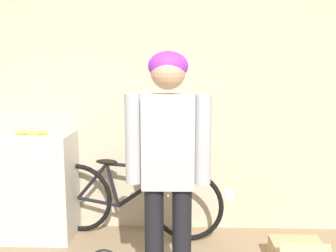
{
  "coord_description": "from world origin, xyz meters",
  "views": [
    {
      "loc": [
        0.06,
        -1.41,
        1.68
      ],
      "look_at": [
        -0.03,
        1.15,
        1.26
      ],
      "focal_mm": 42.0,
      "sensor_mm": 36.0,
      "label": 1
    }
  ],
  "objects": [
    {
      "name": "side_shelf",
      "position": [
        -1.42,
        2.17,
        0.51
      ],
      "size": [
        0.88,
        0.48,
        1.02
      ],
      "color": "beige",
      "rests_on": "ground_plane"
    },
    {
      "name": "wall_back",
      "position": [
        0.0,
        2.46,
        1.3
      ],
      "size": [
        8.0,
        0.07,
        2.6
      ],
      "color": "beige",
      "rests_on": "ground_plane"
    },
    {
      "name": "bicycle",
      "position": [
        -0.42,
        2.21,
        0.37
      ],
      "size": [
        1.77,
        0.46,
        0.77
      ],
      "rotation": [
        0.0,
        0.0,
        -0.16
      ],
      "color": "black",
      "rests_on": "ground_plane"
    },
    {
      "name": "person",
      "position": [
        -0.03,
        1.15,
        1.07
      ],
      "size": [
        0.57,
        0.25,
        1.75
      ],
      "rotation": [
        0.0,
        0.0,
        0.02
      ],
      "color": "black",
      "rests_on": "ground_plane"
    },
    {
      "name": "banana",
      "position": [
        -1.32,
        2.12,
        1.04
      ],
      "size": [
        0.34,
        0.09,
        0.04
      ],
      "color": "#EAD64C",
      "rests_on": "side_shelf"
    }
  ]
}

